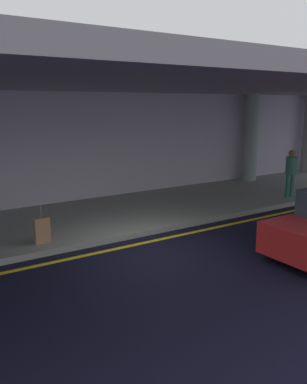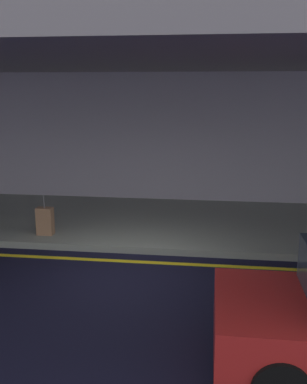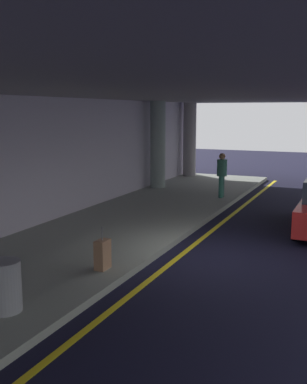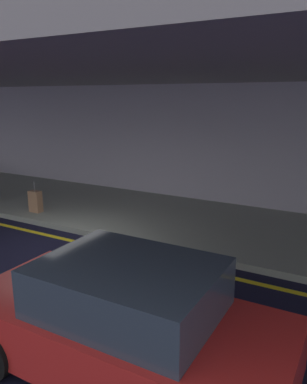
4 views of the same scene
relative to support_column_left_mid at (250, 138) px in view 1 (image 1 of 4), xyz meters
name	(u,v)px [view 1 (image 1 of 4)]	position (x,y,z in m)	size (l,w,h in m)	color
ground_plane	(152,251)	(-8.00, -4.73, -1.97)	(60.00, 60.00, 0.00)	black
sidewalk	(97,217)	(-8.00, -1.63, -1.90)	(26.00, 4.20, 0.15)	gray
lane_stripe_yellow	(140,244)	(-8.00, -4.15, -1.97)	(26.00, 0.14, 0.01)	yellow
support_column_left_mid	(250,138)	(0.00, 0.00, 0.00)	(0.64, 0.64, 3.65)	gray
ceiling_overhang	(101,83)	(-8.00, -2.13, 1.97)	(28.00, 13.20, 0.30)	gray
terminal_back_wall	(67,150)	(-8.00, 0.62, -0.07)	(26.00, 0.30, 3.80)	#B0A9BB
traveler_with_luggage	(291,170)	(-1.19, -3.15, -0.86)	(0.38, 0.38, 1.68)	#2D6A59
suitcase_upright_primary	(42,230)	(-10.13, -3.15, -1.51)	(0.36, 0.22, 0.90)	#9B6F4F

